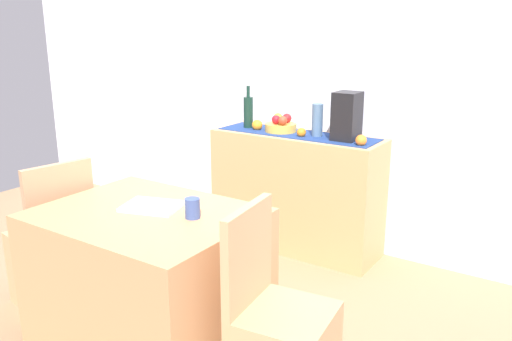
% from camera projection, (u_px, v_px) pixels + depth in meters
% --- Properties ---
extents(ground_plane, '(6.40, 6.40, 0.02)m').
position_uv_depth(ground_plane, '(232.00, 301.00, 3.24)').
color(ground_plane, '#987755').
rests_on(ground_plane, ground).
extents(room_wall_rear, '(6.40, 0.06, 2.70)m').
position_uv_depth(room_wall_rear, '(325.00, 65.00, 3.82)').
color(room_wall_rear, silver).
rests_on(room_wall_rear, ground).
extents(sideboard_console, '(1.26, 0.42, 0.87)m').
position_uv_depth(sideboard_console, '(296.00, 192.00, 3.90)').
color(sideboard_console, tan).
rests_on(sideboard_console, ground).
extents(table_runner, '(1.18, 0.32, 0.01)m').
position_uv_depth(table_runner, '(297.00, 134.00, 3.78)').
color(table_runner, navy).
rests_on(table_runner, sideboard_console).
extents(fruit_bowl, '(0.23, 0.23, 0.06)m').
position_uv_depth(fruit_bowl, '(281.00, 127.00, 3.84)').
color(fruit_bowl, gold).
rests_on(fruit_bowl, table_runner).
extents(apple_upper, '(0.07, 0.07, 0.07)m').
position_uv_depth(apple_upper, '(283.00, 121.00, 3.76)').
color(apple_upper, '#A63D23').
rests_on(apple_upper, fruit_bowl).
extents(apple_right, '(0.07, 0.07, 0.07)m').
position_uv_depth(apple_right, '(276.00, 120.00, 3.80)').
color(apple_right, red).
rests_on(apple_right, fruit_bowl).
extents(apple_center, '(0.07, 0.07, 0.07)m').
position_uv_depth(apple_center, '(278.00, 118.00, 3.88)').
color(apple_center, '#9AB02B').
rests_on(apple_center, fruit_bowl).
extents(apple_left, '(0.07, 0.07, 0.07)m').
position_uv_depth(apple_left, '(287.00, 118.00, 3.85)').
color(apple_left, red).
rests_on(apple_left, fruit_bowl).
extents(wine_bottle, '(0.07, 0.07, 0.32)m').
position_uv_depth(wine_bottle, '(248.00, 112.00, 3.97)').
color(wine_bottle, '#153025').
rests_on(wine_bottle, sideboard_console).
extents(coffee_maker, '(0.16, 0.18, 0.33)m').
position_uv_depth(coffee_maker, '(347.00, 117.00, 3.53)').
color(coffee_maker, black).
rests_on(coffee_maker, sideboard_console).
extents(ceramic_vase, '(0.08, 0.08, 0.23)m').
position_uv_depth(ceramic_vase, '(317.00, 120.00, 3.66)').
color(ceramic_vase, slate).
rests_on(ceramic_vase, sideboard_console).
extents(orange_loose_mid, '(0.07, 0.07, 0.07)m').
position_uv_depth(orange_loose_mid, '(361.00, 140.00, 3.41)').
color(orange_loose_mid, orange).
rests_on(orange_loose_mid, sideboard_console).
extents(orange_loose_far, '(0.07, 0.07, 0.07)m').
position_uv_depth(orange_loose_far, '(301.00, 132.00, 3.68)').
color(orange_loose_far, orange).
rests_on(orange_loose_far, sideboard_console).
extents(orange_loose_near_bowl, '(0.08, 0.08, 0.08)m').
position_uv_depth(orange_loose_near_bowl, '(257.00, 125.00, 3.91)').
color(orange_loose_near_bowl, orange).
rests_on(orange_loose_near_bowl, sideboard_console).
extents(dining_table, '(1.06, 0.82, 0.74)m').
position_uv_depth(dining_table, '(149.00, 280.00, 2.70)').
color(dining_table, tan).
rests_on(dining_table, ground).
extents(open_book, '(0.33, 0.28, 0.02)m').
position_uv_depth(open_book, '(152.00, 206.00, 2.66)').
color(open_book, white).
rests_on(open_book, dining_table).
extents(coffee_cup, '(0.07, 0.07, 0.10)m').
position_uv_depth(coffee_cup, '(192.00, 208.00, 2.51)').
color(coffee_cup, '#374D8A').
rests_on(coffee_cup, dining_table).
extents(chair_near_window, '(0.46, 0.46, 0.90)m').
position_uv_depth(chair_near_window, '(54.00, 261.00, 3.15)').
color(chair_near_window, tan).
rests_on(chair_near_window, ground).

